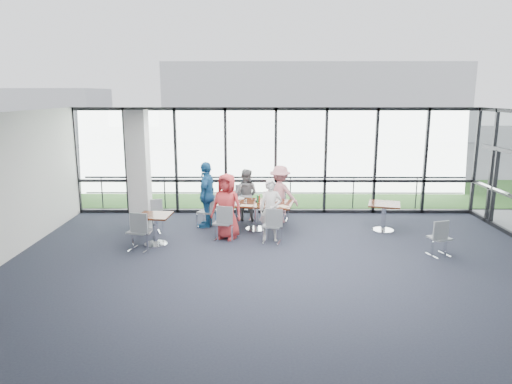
{
  "coord_description": "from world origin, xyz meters",
  "views": [
    {
      "loc": [
        -0.52,
        -8.59,
        3.58
      ],
      "look_at": [
        -0.58,
        2.91,
        1.1
      ],
      "focal_mm": 32.0,
      "sensor_mm": 36.0,
      "label": 1
    }
  ],
  "objects_px": {
    "side_table_right": "(384,208)",
    "diner_near_left": "(227,206)",
    "chair_main_fl": "(244,203)",
    "side_table_left": "(155,220)",
    "chair_spare_la": "(139,231)",
    "chair_main_nl": "(223,223)",
    "chair_main_nr": "(272,225)",
    "diner_near_right": "(271,210)",
    "chair_spare_lb": "(151,217)",
    "chair_main_fr": "(280,206)",
    "diner_end": "(207,195)",
    "main_table": "(256,207)",
    "chair_spare_r": "(440,238)",
    "structural_column": "(139,172)",
    "diner_far_left": "(246,195)",
    "chair_main_end": "(207,212)",
    "diner_far_right": "(280,194)"
  },
  "relations": [
    {
      "from": "chair_main_fr",
      "to": "structural_column",
      "type": "bearing_deg",
      "value": 25.8
    },
    {
      "from": "chair_spare_lb",
      "to": "chair_main_fr",
      "type": "bearing_deg",
      "value": -178.94
    },
    {
      "from": "chair_main_fl",
      "to": "chair_spare_r",
      "type": "xyz_separation_m",
      "value": [
        4.5,
        -3.07,
        -0.06
      ]
    },
    {
      "from": "diner_near_left",
      "to": "chair_main_nl",
      "type": "relative_size",
      "value": 1.88
    },
    {
      "from": "side_table_left",
      "to": "chair_spare_la",
      "type": "relative_size",
      "value": 0.88
    },
    {
      "from": "chair_main_nl",
      "to": "chair_main_fr",
      "type": "height_order",
      "value": "chair_main_nl"
    },
    {
      "from": "chair_main_end",
      "to": "diner_end",
      "type": "bearing_deg",
      "value": 83.12
    },
    {
      "from": "structural_column",
      "to": "diner_far_left",
      "type": "xyz_separation_m",
      "value": [
        2.72,
        1.18,
        -0.85
      ]
    },
    {
      "from": "diner_near_left",
      "to": "chair_main_fl",
      "type": "xyz_separation_m",
      "value": [
        0.36,
        1.81,
        -0.36
      ]
    },
    {
      "from": "diner_end",
      "to": "chair_main_nr",
      "type": "height_order",
      "value": "diner_end"
    },
    {
      "from": "diner_near_right",
      "to": "chair_main_nr",
      "type": "height_order",
      "value": "diner_near_right"
    },
    {
      "from": "chair_spare_la",
      "to": "chair_spare_r",
      "type": "relative_size",
      "value": 1.1
    },
    {
      "from": "side_table_right",
      "to": "structural_column",
      "type": "bearing_deg",
      "value": -178.92
    },
    {
      "from": "diner_near_left",
      "to": "chair_main_end",
      "type": "distance_m",
      "value": 1.3
    },
    {
      "from": "diner_far_left",
      "to": "structural_column",
      "type": "bearing_deg",
      "value": 39.02
    },
    {
      "from": "structural_column",
      "to": "diner_near_left",
      "type": "relative_size",
      "value": 1.93
    },
    {
      "from": "side_table_right",
      "to": "chair_spare_la",
      "type": "relative_size",
      "value": 1.08
    },
    {
      "from": "chair_main_fr",
      "to": "chair_spare_la",
      "type": "relative_size",
      "value": 0.93
    },
    {
      "from": "side_table_left",
      "to": "chair_spare_la",
      "type": "height_order",
      "value": "chair_spare_la"
    },
    {
      "from": "side_table_left",
      "to": "diner_end",
      "type": "height_order",
      "value": "diner_end"
    },
    {
      "from": "chair_main_fl",
      "to": "chair_spare_lb",
      "type": "distance_m",
      "value": 2.74
    },
    {
      "from": "chair_main_nr",
      "to": "diner_near_right",
      "type": "bearing_deg",
      "value": 111.78
    },
    {
      "from": "diner_far_left",
      "to": "chair_main_end",
      "type": "distance_m",
      "value": 1.3
    },
    {
      "from": "side_table_right",
      "to": "chair_spare_lb",
      "type": "bearing_deg",
      "value": -177.71
    },
    {
      "from": "chair_main_nr",
      "to": "chair_spare_lb",
      "type": "distance_m",
      "value": 3.21
    },
    {
      "from": "diner_end",
      "to": "chair_main_fl",
      "type": "xyz_separation_m",
      "value": [
        0.97,
        0.77,
        -0.43
      ]
    },
    {
      "from": "diner_near_right",
      "to": "diner_end",
      "type": "distance_m",
      "value": 2.07
    },
    {
      "from": "main_table",
      "to": "chair_main_fr",
      "type": "height_order",
      "value": "chair_main_fr"
    },
    {
      "from": "side_table_right",
      "to": "chair_spare_r",
      "type": "distance_m",
      "value": 2.07
    },
    {
      "from": "main_table",
      "to": "chair_spare_lb",
      "type": "bearing_deg",
      "value": -161.92
    },
    {
      "from": "diner_near_left",
      "to": "chair_main_end",
      "type": "bearing_deg",
      "value": 142.23
    },
    {
      "from": "chair_main_nr",
      "to": "chair_spare_la",
      "type": "height_order",
      "value": "chair_spare_la"
    },
    {
      "from": "side_table_left",
      "to": "main_table",
      "type": "bearing_deg",
      "value": 27.73
    },
    {
      "from": "diner_near_left",
      "to": "diner_near_right",
      "type": "distance_m",
      "value": 1.1
    },
    {
      "from": "chair_spare_la",
      "to": "main_table",
      "type": "bearing_deg",
      "value": 47.04
    },
    {
      "from": "chair_main_fr",
      "to": "chair_spare_r",
      "type": "bearing_deg",
      "value": 148.19
    },
    {
      "from": "diner_near_left",
      "to": "chair_main_nr",
      "type": "relative_size",
      "value": 1.9
    },
    {
      "from": "diner_near_left",
      "to": "diner_far_left",
      "type": "relative_size",
      "value": 1.11
    },
    {
      "from": "side_table_left",
      "to": "chair_spare_r",
      "type": "distance_m",
      "value": 6.6
    },
    {
      "from": "side_table_right",
      "to": "diner_near_right",
      "type": "xyz_separation_m",
      "value": [
        -3.03,
        -0.8,
        0.15
      ]
    },
    {
      "from": "side_table_left",
      "to": "chair_spare_la",
      "type": "xyz_separation_m",
      "value": [
        -0.28,
        -0.4,
        -0.15
      ]
    },
    {
      "from": "chair_main_nl",
      "to": "chair_spare_la",
      "type": "xyz_separation_m",
      "value": [
        -1.89,
        -0.79,
        0.02
      ]
    },
    {
      "from": "chair_main_end",
      "to": "chair_main_fl",
      "type": "bearing_deg",
      "value": 150.26
    },
    {
      "from": "side_table_right",
      "to": "diner_near_left",
      "type": "distance_m",
      "value": 4.18
    },
    {
      "from": "diner_far_right",
      "to": "chair_spare_r",
      "type": "relative_size",
      "value": 1.94
    },
    {
      "from": "diner_near_right",
      "to": "diner_far_left",
      "type": "height_order",
      "value": "diner_near_right"
    },
    {
      "from": "diner_end",
      "to": "chair_main_nl",
      "type": "height_order",
      "value": "diner_end"
    },
    {
      "from": "side_table_right",
      "to": "diner_near_right",
      "type": "height_order",
      "value": "diner_near_right"
    },
    {
      "from": "chair_main_nl",
      "to": "side_table_right",
      "type": "bearing_deg",
      "value": 24.88
    },
    {
      "from": "structural_column",
      "to": "chair_main_end",
      "type": "bearing_deg",
      "value": 16.96
    }
  ]
}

